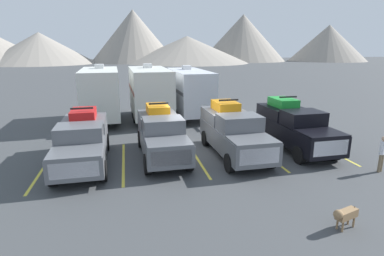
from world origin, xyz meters
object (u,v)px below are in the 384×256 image
object	(u,v)px
pickup_truck_d	(294,126)
camper_trailer_c	(190,91)
pickup_truck_c	(233,131)
dog	(344,215)
pickup_truck_a	(82,140)
camper_trailer_a	(101,93)
pickup_truck_b	(161,133)
person_a	(382,152)
camper_trailer_b	(150,91)

from	to	relation	value
pickup_truck_d	camper_trailer_c	bearing A→B (deg)	114.27
pickup_truck_c	dog	size ratio (longest dim) A/B	5.69
pickup_truck_c	dog	world-z (taller)	pickup_truck_c
pickup_truck_a	dog	distance (m)	10.83
pickup_truck_a	pickup_truck_c	bearing A→B (deg)	-1.64
camper_trailer_a	dog	bearing A→B (deg)	-63.02
pickup_truck_a	camper_trailer_c	bearing A→B (deg)	52.36
pickup_truck_b	camper_trailer_a	distance (m)	8.66
camper_trailer_a	person_a	world-z (taller)	camper_trailer_a
person_a	camper_trailer_b	bearing A→B (deg)	126.62
camper_trailer_b	camper_trailer_a	bearing A→B (deg)	-179.20
pickup_truck_b	person_a	distance (m)	9.72
pickup_truck_c	camper_trailer_c	xyz separation A→B (m)	(-0.40, 8.87, 0.80)
camper_trailer_a	camper_trailer_b	bearing A→B (deg)	0.80
pickup_truck_a	camper_trailer_c	distance (m)	10.98
pickup_truck_a	person_a	size ratio (longest dim) A/B	3.69
pickup_truck_a	pickup_truck_b	world-z (taller)	pickup_truck_b
pickup_truck_c	camper_trailer_a	distance (m)	10.83
camper_trailer_b	pickup_truck_a	bearing A→B (deg)	-114.15
pickup_truck_c	person_a	world-z (taller)	pickup_truck_c
pickup_truck_d	camper_trailer_b	world-z (taller)	camper_trailer_b
camper_trailer_a	dog	size ratio (longest dim) A/B	7.35
pickup_truck_d	dog	distance (m)	7.72
camper_trailer_c	person_a	size ratio (longest dim) A/B	4.90
pickup_truck_d	person_a	size ratio (longest dim) A/B	3.56
pickup_truck_b	pickup_truck_d	xyz separation A→B (m)	(6.92, -0.10, 0.03)
pickup_truck_c	dog	xyz separation A→B (m)	(1.02, -6.96, -0.72)
pickup_truck_a	camper_trailer_b	xyz separation A→B (m)	(3.69, 8.23, 0.97)
pickup_truck_d	camper_trailer_c	world-z (taller)	camper_trailer_c
pickup_truck_a	person_a	bearing A→B (deg)	-16.24
pickup_truck_d	camper_trailer_a	bearing A→B (deg)	141.82
pickup_truck_c	camper_trailer_a	size ratio (longest dim) A/B	0.77
camper_trailer_b	camper_trailer_c	xyz separation A→B (m)	(2.99, 0.44, -0.10)
pickup_truck_b	camper_trailer_a	world-z (taller)	camper_trailer_a
pickup_truck_b	person_a	bearing A→B (deg)	-23.55
pickup_truck_c	person_a	size ratio (longest dim) A/B	3.55
pickup_truck_b	camper_trailer_c	distance (m)	9.01
pickup_truck_a	person_a	world-z (taller)	pickup_truck_a
pickup_truck_b	pickup_truck_c	distance (m)	3.51
camper_trailer_a	pickup_truck_b	bearing A→B (deg)	-67.39
camper_trailer_b	person_a	bearing A→B (deg)	-53.38
camper_trailer_c	person_a	world-z (taller)	camper_trailer_c
pickup_truck_d	person_a	bearing A→B (deg)	-62.29
camper_trailer_c	pickup_truck_a	bearing A→B (deg)	-127.64
camper_trailer_a	camper_trailer_c	size ratio (longest dim) A/B	0.94
pickup_truck_a	camper_trailer_c	size ratio (longest dim) A/B	0.75
pickup_truck_d	dog	xyz separation A→B (m)	(-2.42, -7.29, -0.72)
camper_trailer_a	pickup_truck_d	bearing A→B (deg)	-38.18
camper_trailer_b	dog	xyz separation A→B (m)	(4.42, -15.39, -1.62)
pickup_truck_b	camper_trailer_a	xyz separation A→B (m)	(-3.31, 7.94, 0.94)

